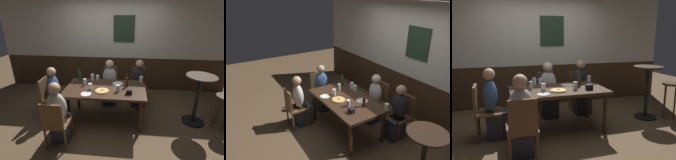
# 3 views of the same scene
# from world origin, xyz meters

# --- Properties ---
(ground_plane) EXTENTS (12.00, 12.00, 0.00)m
(ground_plane) POSITION_xyz_m (0.00, 0.00, 0.00)
(ground_plane) COLOR brown
(wall_back) EXTENTS (6.40, 0.13, 2.60)m
(wall_back) POSITION_xyz_m (0.00, 1.65, 1.30)
(wall_back) COLOR #3D2819
(wall_back) RESTS_ON ground_plane
(dining_table) EXTENTS (1.62, 0.94, 0.74)m
(dining_table) POSITION_xyz_m (0.00, 0.00, 0.66)
(dining_table) COLOR #382316
(dining_table) RESTS_ON ground_plane
(chair_left_near) EXTENTS (0.40, 0.40, 0.88)m
(chair_left_near) POSITION_xyz_m (-0.71, -0.88, 0.50)
(chair_left_near) COLOR brown
(chair_left_near) RESTS_ON ground_plane
(chair_mid_far) EXTENTS (0.40, 0.40, 0.88)m
(chair_mid_far) POSITION_xyz_m (0.00, 0.88, 0.50)
(chair_mid_far) COLOR brown
(chair_mid_far) RESTS_ON ground_plane
(chair_right_far) EXTENTS (0.40, 0.40, 0.88)m
(chair_right_far) POSITION_xyz_m (0.71, 0.88, 0.50)
(chair_right_far) COLOR brown
(chair_right_far) RESTS_ON ground_plane
(chair_head_west) EXTENTS (0.40, 0.40, 0.88)m
(chair_head_west) POSITION_xyz_m (-1.23, 0.00, 0.50)
(chair_head_west) COLOR brown
(chair_head_west) RESTS_ON ground_plane
(person_left_near) EXTENTS (0.34, 0.37, 1.15)m
(person_left_near) POSITION_xyz_m (-0.71, -0.72, 0.48)
(person_left_near) COLOR #2D2D38
(person_left_near) RESTS_ON ground_plane
(person_mid_far) EXTENTS (0.34, 0.37, 1.11)m
(person_mid_far) POSITION_xyz_m (-0.00, 0.72, 0.47)
(person_mid_far) COLOR #2D2D38
(person_mid_far) RESTS_ON ground_plane
(person_right_far) EXTENTS (0.34, 0.37, 1.14)m
(person_right_far) POSITION_xyz_m (0.71, 0.72, 0.48)
(person_right_far) COLOR #2D2D38
(person_right_far) RESTS_ON ground_plane
(person_head_west) EXTENTS (0.37, 0.34, 1.14)m
(person_head_west) POSITION_xyz_m (-1.06, 0.00, 0.48)
(person_head_west) COLOR #2D2D38
(person_head_west) RESTS_ON ground_plane
(pizza) EXTENTS (0.27, 0.27, 0.03)m
(pizza) POSITION_xyz_m (-0.04, -0.17, 0.75)
(pizza) COLOR tan
(pizza) RESTS_ON dining_table
(highball_clear) EXTENTS (0.08, 0.08, 0.14)m
(highball_clear) POSITION_xyz_m (-0.35, 0.37, 0.80)
(highball_clear) COLOR silver
(highball_clear) RESTS_ON dining_table
(tumbler_water) EXTENTS (0.06, 0.06, 0.14)m
(tumbler_water) POSITION_xyz_m (-0.45, 0.10, 0.80)
(tumbler_water) COLOR silver
(tumbler_water) RESTS_ON dining_table
(beer_glass_half) EXTENTS (0.08, 0.08, 0.12)m
(beer_glass_half) POSITION_xyz_m (-0.23, 0.38, 0.79)
(beer_glass_half) COLOR silver
(beer_glass_half) RESTS_ON dining_table
(pint_glass_stout) EXTENTS (0.07, 0.07, 0.13)m
(pint_glass_stout) POSITION_xyz_m (0.27, -0.14, 0.80)
(pint_glass_stout) COLOR silver
(pint_glass_stout) RESTS_ON dining_table
(pint_glass_amber) EXTENTS (0.08, 0.08, 0.14)m
(pint_glass_amber) POSITION_xyz_m (-0.28, -0.13, 0.80)
(pint_glass_amber) COLOR silver
(pint_glass_amber) RESTS_ON dining_table
(pint_glass_pale) EXTENTS (0.08, 0.08, 0.12)m
(pint_glass_pale) POSITION_xyz_m (0.74, 0.39, 0.79)
(pint_glass_pale) COLOR silver
(pint_glass_pale) RESTS_ON dining_table
(beer_bottle_green) EXTENTS (0.06, 0.06, 0.27)m
(beer_bottle_green) POSITION_xyz_m (-0.61, 0.29, 0.85)
(beer_bottle_green) COLOR #194723
(beer_bottle_green) RESTS_ON dining_table
(beer_bottle_brown) EXTENTS (0.06, 0.06, 0.27)m
(beer_bottle_brown) POSITION_xyz_m (0.43, 0.11, 0.85)
(beer_bottle_brown) COLOR #42230F
(beer_bottle_brown) RESTS_ON dining_table
(plate_white_large) EXTENTS (0.23, 0.23, 0.01)m
(plate_white_large) POSITION_xyz_m (0.24, 0.22, 0.75)
(plate_white_large) COLOR white
(plate_white_large) RESTS_ON dining_table
(plate_white_small) EXTENTS (0.20, 0.20, 0.01)m
(plate_white_small) POSITION_xyz_m (-0.32, -0.33, 0.75)
(plate_white_small) COLOR white
(plate_white_small) RESTS_ON dining_table
(condiment_caddy) EXTENTS (0.11, 0.09, 0.09)m
(condiment_caddy) POSITION_xyz_m (0.49, -0.22, 0.79)
(condiment_caddy) COLOR black
(condiment_caddy) RESTS_ON dining_table
(side_bar_table) EXTENTS (0.56, 0.56, 1.05)m
(side_bar_table) POSITION_xyz_m (1.85, 0.06, 0.62)
(side_bar_table) COLOR black
(side_bar_table) RESTS_ON ground_plane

